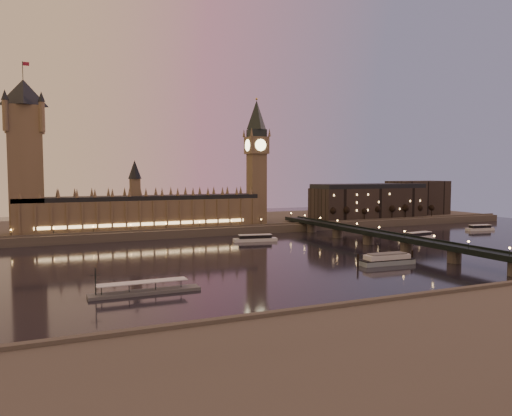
{
  "coord_description": "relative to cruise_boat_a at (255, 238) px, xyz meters",
  "views": [
    {
      "loc": [
        -115.04,
        -257.67,
        49.03
      ],
      "look_at": [
        15.21,
        35.0,
        25.91
      ],
      "focal_mm": 35.0,
      "sensor_mm": 36.0,
      "label": 1
    }
  ],
  "objects": [
    {
      "name": "ground",
      "position": [
        -26.89,
        -62.7,
        -2.19
      ],
      "size": [
        700.0,
        700.0,
        0.0
      ],
      "primitive_type": "plane",
      "color": "black",
      "rests_on": "ground"
    },
    {
      "name": "far_embankment",
      "position": [
        3.11,
        102.3,
        0.81
      ],
      "size": [
        560.0,
        130.0,
        6.0
      ],
      "primitive_type": "cube",
      "color": "#423D35",
      "rests_on": "ground"
    },
    {
      "name": "palace_of_westminster",
      "position": [
        -67.01,
        58.3,
        19.52
      ],
      "size": [
        180.0,
        26.62,
        52.0
      ],
      "color": "brown",
      "rests_on": "ground"
    },
    {
      "name": "victoria_tower",
      "position": [
        -146.89,
        58.3,
        63.6
      ],
      "size": [
        31.68,
        31.68,
        118.0
      ],
      "color": "brown",
      "rests_on": "ground"
    },
    {
      "name": "big_ben",
      "position": [
        27.1,
        58.29,
        61.76
      ],
      "size": [
        17.68,
        17.68,
        104.0
      ],
      "color": "brown",
      "rests_on": "ground"
    },
    {
      "name": "westminster_bridge",
      "position": [
        64.72,
        -62.7,
        3.33
      ],
      "size": [
        13.2,
        260.0,
        15.3
      ],
      "color": "black",
      "rests_on": "ground"
    },
    {
      "name": "city_block",
      "position": [
        168.05,
        68.24,
        20.05
      ],
      "size": [
        155.0,
        45.0,
        34.0
      ],
      "color": "black",
      "rests_on": "ground"
    },
    {
      "name": "bare_tree_0",
      "position": [
        93.91,
        46.3,
        11.89
      ],
      "size": [
        5.34,
        5.34,
        10.86
      ],
      "color": "black",
      "rests_on": "ground"
    },
    {
      "name": "bare_tree_1",
      "position": [
        110.0,
        46.3,
        11.89
      ],
      "size": [
        5.34,
        5.34,
        10.86
      ],
      "color": "black",
      "rests_on": "ground"
    },
    {
      "name": "bare_tree_2",
      "position": [
        126.09,
        46.3,
        11.89
      ],
      "size": [
        5.34,
        5.34,
        10.86
      ],
      "color": "black",
      "rests_on": "ground"
    },
    {
      "name": "bare_tree_3",
      "position": [
        142.18,
        46.3,
        11.89
      ],
      "size": [
        5.34,
        5.34,
        10.86
      ],
      "color": "black",
      "rests_on": "ground"
    },
    {
      "name": "bare_tree_4",
      "position": [
        158.27,
        46.3,
        11.89
      ],
      "size": [
        5.34,
        5.34,
        10.86
      ],
      "color": "black",
      "rests_on": "ground"
    },
    {
      "name": "bare_tree_5",
      "position": [
        174.36,
        46.3,
        11.89
      ],
      "size": [
        5.34,
        5.34,
        10.86
      ],
      "color": "black",
      "rests_on": "ground"
    },
    {
      "name": "bare_tree_6",
      "position": [
        190.45,
        46.3,
        11.89
      ],
      "size": [
        5.34,
        5.34,
        10.86
      ],
      "color": "black",
      "rests_on": "ground"
    },
    {
      "name": "bare_tree_7",
      "position": [
        206.54,
        46.3,
        11.89
      ],
      "size": [
        5.34,
        5.34,
        10.86
      ],
      "color": "black",
      "rests_on": "ground"
    },
    {
      "name": "cruise_boat_a",
      "position": [
        0.0,
        0.0,
        0.0
      ],
      "size": [
        31.8,
        12.38,
        4.97
      ],
      "rotation": [
        0.0,
        0.0,
        -0.19
      ],
      "color": "silver",
      "rests_on": "ground"
    },
    {
      "name": "cruise_boat_b",
      "position": [
        115.99,
        -36.3,
        0.03
      ],
      "size": [
        27.87,
        9.9,
        5.03
      ],
      "rotation": [
        0.0,
        0.0,
        0.11
      ],
      "color": "silver",
      "rests_on": "ground"
    },
    {
      "name": "cruise_boat_c",
      "position": [
        199.65,
        -16.39,
        -0.06
      ],
      "size": [
        24.9,
        9.98,
        4.84
      ],
      "rotation": [
        0.0,
        0.0,
        -0.14
      ],
      "color": "silver",
      "rests_on": "ground"
    },
    {
      "name": "moored_barge",
      "position": [
        28.14,
        -109.37,
        0.55
      ],
      "size": [
        35.44,
        10.25,
        6.5
      ],
      "rotation": [
        0.0,
        0.0,
        -0.05
      ],
      "color": "#7D929F",
      "rests_on": "ground"
    },
    {
      "name": "pontoon_pier",
      "position": [
        -102.45,
        -120.93,
        -0.91
      ],
      "size": [
        44.61,
        7.43,
        11.9
      ],
      "color": "#595B5E",
      "rests_on": "ground"
    }
  ]
}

